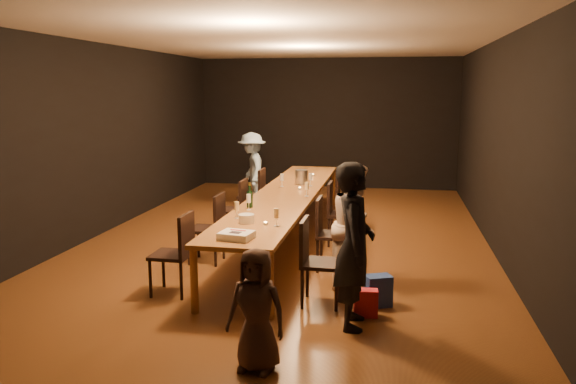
% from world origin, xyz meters
% --- Properties ---
extents(ground, '(10.00, 10.00, 0.00)m').
position_xyz_m(ground, '(0.00, 0.00, 0.00)').
color(ground, '#421D10').
rests_on(ground, ground).
extents(room_shell, '(6.04, 10.04, 3.02)m').
position_xyz_m(room_shell, '(0.00, 0.00, 2.08)').
color(room_shell, black).
rests_on(room_shell, ground).
extents(table, '(0.90, 6.00, 0.75)m').
position_xyz_m(table, '(0.00, 0.00, 0.70)').
color(table, olive).
rests_on(table, ground).
extents(chair_right_0, '(0.42, 0.42, 0.93)m').
position_xyz_m(chair_right_0, '(0.85, -2.40, 0.47)').
color(chair_right_0, black).
rests_on(chair_right_0, ground).
extents(chair_right_1, '(0.42, 0.42, 0.93)m').
position_xyz_m(chair_right_1, '(0.85, -1.20, 0.47)').
color(chair_right_1, black).
rests_on(chair_right_1, ground).
extents(chair_right_2, '(0.42, 0.42, 0.93)m').
position_xyz_m(chair_right_2, '(0.85, 0.00, 0.47)').
color(chair_right_2, black).
rests_on(chair_right_2, ground).
extents(chair_right_3, '(0.42, 0.42, 0.93)m').
position_xyz_m(chair_right_3, '(0.85, 1.20, 0.47)').
color(chair_right_3, black).
rests_on(chair_right_3, ground).
extents(chair_left_0, '(0.42, 0.42, 0.93)m').
position_xyz_m(chair_left_0, '(-0.85, -2.40, 0.47)').
color(chair_left_0, black).
rests_on(chair_left_0, ground).
extents(chair_left_1, '(0.42, 0.42, 0.93)m').
position_xyz_m(chair_left_1, '(-0.85, -1.20, 0.47)').
color(chair_left_1, black).
rests_on(chair_left_1, ground).
extents(chair_left_2, '(0.42, 0.42, 0.93)m').
position_xyz_m(chair_left_2, '(-0.85, 0.00, 0.47)').
color(chair_left_2, black).
rests_on(chair_left_2, ground).
extents(chair_left_3, '(0.42, 0.42, 0.93)m').
position_xyz_m(chair_left_3, '(-0.85, 1.20, 0.47)').
color(chair_left_3, black).
rests_on(chair_left_3, ground).
extents(woman_birthday, '(0.43, 0.61, 1.62)m').
position_xyz_m(woman_birthday, '(1.23, -2.90, 0.81)').
color(woman_birthday, black).
rests_on(woman_birthday, ground).
extents(woman_tan, '(0.70, 0.81, 1.46)m').
position_xyz_m(woman_tan, '(1.15, -1.75, 0.73)').
color(woman_tan, beige).
rests_on(woman_tan, ground).
extents(man_blue, '(0.86, 1.08, 1.46)m').
position_xyz_m(man_blue, '(-1.15, 2.43, 0.73)').
color(man_blue, '#7D9FC2').
rests_on(man_blue, ground).
extents(child, '(0.55, 0.40, 1.03)m').
position_xyz_m(child, '(0.51, -3.93, 0.51)').
color(child, '#3F2B23').
rests_on(child, ground).
extents(gift_bag_red, '(0.25, 0.16, 0.28)m').
position_xyz_m(gift_bag_red, '(1.34, -2.66, 0.14)').
color(gift_bag_red, red).
rests_on(gift_bag_red, ground).
extents(gift_bag_blue, '(0.32, 0.27, 0.34)m').
position_xyz_m(gift_bag_blue, '(1.45, -2.34, 0.17)').
color(gift_bag_blue, '#213D92').
rests_on(gift_bag_blue, ground).
extents(birthday_cake, '(0.37, 0.31, 0.08)m').
position_xyz_m(birthday_cake, '(-0.01, -2.67, 0.79)').
color(birthday_cake, white).
rests_on(birthday_cake, table).
extents(plate_stack, '(0.21, 0.21, 0.10)m').
position_xyz_m(plate_stack, '(-0.09, -1.97, 0.80)').
color(plate_stack, white).
rests_on(plate_stack, table).
extents(champagne_bottle, '(0.10, 0.10, 0.33)m').
position_xyz_m(champagne_bottle, '(-0.27, -1.10, 0.92)').
color(champagne_bottle, black).
rests_on(champagne_bottle, table).
extents(ice_bucket, '(0.25, 0.25, 0.23)m').
position_xyz_m(ice_bucket, '(0.09, 0.89, 0.86)').
color(ice_bucket, '#BCBCC1').
rests_on(ice_bucket, table).
extents(wineglass_0, '(0.06, 0.06, 0.21)m').
position_xyz_m(wineglass_0, '(-0.26, -1.76, 0.85)').
color(wineglass_0, beige).
rests_on(wineglass_0, table).
extents(wineglass_1, '(0.06, 0.06, 0.21)m').
position_xyz_m(wineglass_1, '(0.28, -2.06, 0.85)').
color(wineglass_1, beige).
rests_on(wineglass_1, table).
extents(wineglass_2, '(0.06, 0.06, 0.21)m').
position_xyz_m(wineglass_2, '(-0.25, -1.26, 0.85)').
color(wineglass_2, silver).
rests_on(wineglass_2, table).
extents(wineglass_3, '(0.06, 0.06, 0.21)m').
position_xyz_m(wineglass_3, '(0.34, -0.19, 0.85)').
color(wineglass_3, beige).
rests_on(wineglass_3, table).
extents(wineglass_4, '(0.06, 0.06, 0.21)m').
position_xyz_m(wineglass_4, '(-0.17, 0.55, 0.85)').
color(wineglass_4, silver).
rests_on(wineglass_4, table).
extents(wineglass_5, '(0.06, 0.06, 0.21)m').
position_xyz_m(wineglass_5, '(0.27, 0.68, 0.85)').
color(wineglass_5, silver).
rests_on(wineglass_5, table).
extents(tealight_near, '(0.05, 0.05, 0.03)m').
position_xyz_m(tealight_near, '(0.15, -2.02, 0.77)').
color(tealight_near, '#B2B7B2').
rests_on(tealight_near, table).
extents(tealight_mid, '(0.05, 0.05, 0.03)m').
position_xyz_m(tealight_mid, '(0.15, 0.34, 0.77)').
color(tealight_mid, '#B2B7B2').
rests_on(tealight_mid, table).
extents(tealight_far, '(0.05, 0.05, 0.03)m').
position_xyz_m(tealight_far, '(0.15, 1.75, 0.77)').
color(tealight_far, '#B2B7B2').
rests_on(tealight_far, table).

